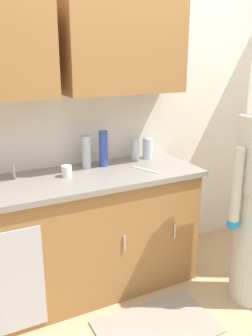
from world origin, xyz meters
TOP-DOWN VIEW (x-y plane):
  - ground_plane at (0.00, 0.00)m, footprint 9.00×9.00m
  - kitchen_wall_with_uppers at (-0.14, 0.99)m, footprint 4.80×0.44m
  - counter_cabinet at (-0.55, 0.70)m, footprint 1.90×0.62m
  - countertop at (-0.55, 0.70)m, footprint 1.96×0.66m
  - sink at (-1.00, 0.71)m, footprint 0.50×0.36m
  - floor_mat at (-0.19, 0.05)m, footprint 0.80×0.50m
  - bottle_water_short at (0.08, 0.89)m, footprint 0.07×0.07m
  - bottle_dish_liquid at (-0.35, 0.87)m, footprint 0.07×0.07m
  - bottle_water_tall at (0.20, 0.88)m, footprint 0.08×0.08m
  - bottle_soap at (-0.22, 0.85)m, footprint 0.07×0.07m
  - cup_by_sink at (-0.56, 0.73)m, footprint 0.08×0.08m
  - knife_on_counter at (0.02, 0.60)m, footprint 0.12×0.23m

SIDE VIEW (x-z plane):
  - ground_plane at x=0.00m, z-range 0.00..0.00m
  - floor_mat at x=-0.19m, z-range 0.00..0.01m
  - counter_cabinet at x=-0.55m, z-range 0.00..0.90m
  - countertop at x=-0.55m, z-range 0.90..0.94m
  - sink at x=-1.00m, z-range 0.75..1.10m
  - knife_on_counter at x=0.02m, z-range 0.94..0.95m
  - cup_by_sink at x=-0.56m, z-range 0.94..1.02m
  - bottle_water_tall at x=0.20m, z-range 0.94..1.11m
  - bottle_water_short at x=0.08m, z-range 0.94..1.11m
  - bottle_dish_liquid at x=-0.35m, z-range 0.94..1.19m
  - bottle_soap at x=-0.22m, z-range 0.94..1.22m
  - kitchen_wall_with_uppers at x=-0.14m, z-range 0.13..2.83m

